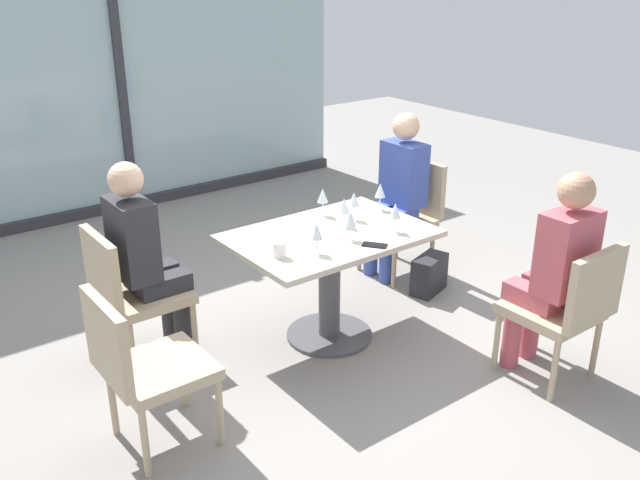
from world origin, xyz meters
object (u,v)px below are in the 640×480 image
at_px(chair_far_left, 130,289).
at_px(wine_glass_5, 344,206).
at_px(wine_glass_0, 354,200).
at_px(person_front_right, 555,266).
at_px(wine_glass_4, 323,196).
at_px(chair_front_right, 567,305).
at_px(chair_side_end, 141,362).
at_px(dining_table_main, 330,262).
at_px(wine_glass_2, 350,219).
at_px(wine_glass_1, 317,232).
at_px(wine_glass_3, 395,211).
at_px(cell_phone_on_table, 375,245).
at_px(person_far_right, 397,188).
at_px(handbag_0, 429,274).
at_px(coffee_cup, 280,250).
at_px(chair_far_right, 406,210).
at_px(person_far_left, 144,253).
at_px(wine_glass_6, 380,191).

xyz_separation_m(chair_far_left, wine_glass_5, (1.27, -0.43, 0.37)).
bearing_deg(wine_glass_0, person_front_right, -68.07).
height_order(wine_glass_0, wine_glass_4, same).
relative_size(wine_glass_4, wine_glass_5, 1.00).
relative_size(chair_front_right, chair_side_end, 1.00).
height_order(dining_table_main, wine_glass_2, wine_glass_2).
bearing_deg(wine_glass_1, chair_far_left, 142.24).
bearing_deg(chair_side_end, dining_table_main, 12.78).
distance_m(chair_far_left, wine_glass_3, 1.66).
xyz_separation_m(chair_far_left, cell_phone_on_table, (1.21, -0.80, 0.24)).
bearing_deg(wine_glass_5, dining_table_main, -164.09).
height_order(person_far_right, cell_phone_on_table, person_far_right).
bearing_deg(chair_front_right, handbag_0, 79.56).
bearing_deg(chair_front_right, person_far_right, 81.12).
height_order(wine_glass_1, coffee_cup, wine_glass_1).
xyz_separation_m(chair_front_right, person_far_right, (0.26, 1.69, 0.20)).
distance_m(person_far_right, coffee_cup, 1.58).
distance_m(wine_glass_1, wine_glass_5, 0.46).
bearing_deg(dining_table_main, wine_glass_5, 15.91).
bearing_deg(wine_glass_5, wine_glass_1, -148.66).
xyz_separation_m(wine_glass_5, cell_phone_on_table, (-0.06, -0.36, -0.13)).
bearing_deg(chair_far_right, cell_phone_on_table, -142.52).
distance_m(wine_glass_0, coffee_cup, 0.76).
distance_m(dining_table_main, wine_glass_5, 0.36).
height_order(person_far_left, cell_phone_on_table, person_far_left).
bearing_deg(chair_far_right, chair_side_end, -162.55).
height_order(person_front_right, handbag_0, person_front_right).
relative_size(person_far_right, cell_phone_on_table, 8.75).
relative_size(chair_front_right, coffee_cup, 9.67).
height_order(chair_side_end, wine_glass_5, wine_glass_5).
xyz_separation_m(person_far_right, wine_glass_2, (-0.98, -0.63, 0.16)).
relative_size(wine_glass_0, wine_glass_3, 1.00).
distance_m(chair_far_right, chair_side_end, 2.65).
bearing_deg(coffee_cup, wine_glass_0, 16.43).
height_order(dining_table_main, wine_glass_6, wine_glass_6).
distance_m(wine_glass_0, cell_phone_on_table, 0.47).
xyz_separation_m(dining_table_main, cell_phone_on_table, (0.09, -0.32, 0.20)).
bearing_deg(wine_glass_4, chair_front_right, -68.25).
xyz_separation_m(chair_side_end, person_front_right, (2.15, -0.78, 0.20)).
height_order(wine_glass_0, wine_glass_2, same).
xyz_separation_m(chair_side_end, wine_glass_4, (1.56, 0.60, 0.37)).
distance_m(chair_front_right, wine_glass_1, 1.47).
relative_size(person_front_right, coffee_cup, 14.00).
relative_size(person_far_right, wine_glass_4, 6.81).
bearing_deg(wine_glass_6, wine_glass_3, -118.65).
relative_size(chair_side_end, wine_glass_2, 4.70).
bearing_deg(wine_glass_4, cell_phone_on_table, -96.79).
bearing_deg(chair_front_right, wine_glass_5, 115.93).
bearing_deg(person_front_right, wine_glass_4, 113.30).
bearing_deg(cell_phone_on_table, chair_far_right, 1.39).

